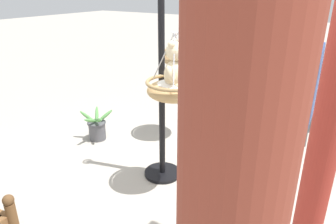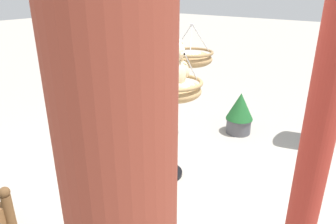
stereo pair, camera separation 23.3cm
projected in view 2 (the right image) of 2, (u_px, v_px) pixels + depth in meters
ground_plane at (164, 189)px, 3.57m from camera, size 40.00×40.00×0.00m
display_pole_central at (164, 111)px, 3.54m from camera, size 0.44×0.44×2.63m
hanging_basket_with_teddy at (174, 89)px, 3.16m from camera, size 0.58×0.58×0.68m
teddy_bear at (176, 69)px, 3.06m from camera, size 0.34×0.30×0.49m
hanging_basket_left_high at (191, 58)px, 4.33m from camera, size 0.62×0.62×0.58m
greenhouse_pillar_left at (324, 109)px, 1.90m from camera, size 0.39×0.39×3.01m
potted_plant_tall_leafy at (105, 125)px, 4.73m from camera, size 0.51×0.51×0.46m
potted_plant_bushy_green at (240, 113)px, 4.82m from camera, size 0.41×0.41×0.65m
display_sign_board at (328, 88)px, 4.26m from camera, size 0.61×0.08×1.45m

